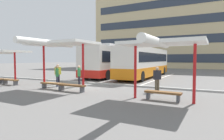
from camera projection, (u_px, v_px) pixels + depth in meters
The scene contains 19 objects.
ground_plane at pixel (82, 86), 14.80m from camera, with size 160.00×160.00×0.00m, color slate.
terminal_building at pixel (176, 26), 47.41m from camera, with size 38.48×11.32×22.82m.
coach_bus_0 at pixel (113, 62), 23.20m from camera, with size 3.04×11.26×3.73m.
coach_bus_1 at pixel (145, 63), 22.04m from camera, with size 2.71×12.38×3.59m.
lane_stripe_0 at pixel (103, 75), 24.69m from camera, with size 0.16×14.00×0.01m, color white.
lane_stripe_1 at pixel (130, 77), 22.97m from camera, with size 0.16×14.00×0.01m, color white.
lane_stripe_2 at pixel (161, 78), 21.25m from camera, with size 0.16×14.00×0.01m, color white.
waiting_shelter_0 at pixel (0, 52), 15.82m from camera, with size 3.95×4.40×2.84m.
bench_1 at pixel (10, 81), 15.72m from camera, with size 1.74×0.53×0.45m.
waiting_shelter_1 at pixel (59, 44), 12.65m from camera, with size 4.37×4.78×3.22m.
bench_2 at pixel (52, 84), 13.43m from camera, with size 1.82×0.46×0.45m.
bench_3 at pixel (72, 86), 12.46m from camera, with size 1.98×0.47×0.45m.
waiting_shelter_2 at pixel (162, 44), 9.34m from camera, with size 3.89×4.63×2.99m.
bench_4 at pixel (163, 94), 9.76m from camera, with size 1.82×0.50×0.45m.
platform_kerb at pixel (95, 83), 16.28m from camera, with size 44.00×0.24×0.12m, color #ADADA8.
waiting_passenger_0 at pixel (79, 75), 14.68m from camera, with size 0.46×0.49×1.57m.
waiting_passenger_1 at pixel (58, 73), 15.94m from camera, with size 0.34×0.51×1.63m.
waiting_passenger_2 at pixel (157, 78), 12.40m from camera, with size 0.49×0.45×1.56m.
waiting_passenger_3 at pixel (57, 75), 14.64m from camera, with size 0.48×0.47×1.56m.
Camera 1 is at (8.86, -11.95, 2.06)m, focal length 31.51 mm.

